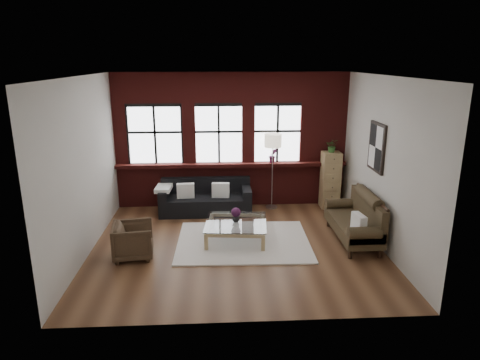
{
  "coord_description": "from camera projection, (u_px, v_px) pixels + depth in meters",
  "views": [
    {
      "loc": [
        -0.36,
        -7.61,
        3.49
      ],
      "look_at": [
        0.1,
        0.6,
        1.15
      ],
      "focal_mm": 32.0,
      "sensor_mm": 36.0,
      "label": 1
    }
  ],
  "objects": [
    {
      "name": "wall_right",
      "position": [
        383.0,
        163.0,
        7.99
      ],
      "size": [
        0.0,
        5.0,
        5.0
      ],
      "primitive_type": "plane",
      "rotation": [
        1.57,
        0.0,
        -1.57
      ],
      "color": "beige",
      "rests_on": "ground"
    },
    {
      "name": "window_mid",
      "position": [
        219.0,
        135.0,
        10.14
      ],
      "size": [
        1.38,
        0.1,
        1.5
      ],
      "primitive_type": null,
      "color": "black",
      "rests_on": "brick_backwall"
    },
    {
      "name": "potted_plant_top",
      "position": [
        332.0,
        146.0,
        10.01
      ],
      "size": [
        0.34,
        0.31,
        0.32
      ],
      "primitive_type": "imported",
      "rotation": [
        0.0,
        0.0,
        -0.28
      ],
      "color": "#2D5923",
      "rests_on": "drawer_chest"
    },
    {
      "name": "window_right",
      "position": [
        277.0,
        134.0,
        10.22
      ],
      "size": [
        1.38,
        0.1,
        1.5
      ],
      "primitive_type": null,
      "color": "black",
      "rests_on": "brick_backwall"
    },
    {
      "name": "coffee_table",
      "position": [
        236.0,
        231.0,
        8.5
      ],
      "size": [
        1.29,
        1.29,
        0.4
      ],
      "primitive_type": null,
      "rotation": [
        0.0,
        0.0,
        -0.09
      ],
      "color": "#A28758",
      "rests_on": "shag_rug"
    },
    {
      "name": "vintage_settee",
      "position": [
        353.0,
        218.0,
        8.38
      ],
      "size": [
        0.8,
        1.8,
        0.96
      ],
      "primitive_type": null,
      "color": "#372B19",
      "rests_on": "floor"
    },
    {
      "name": "wall_left",
      "position": [
        84.0,
        168.0,
        7.7
      ],
      "size": [
        0.0,
        5.0,
        5.0
      ],
      "primitive_type": "plane",
      "rotation": [
        1.57,
        0.0,
        1.57
      ],
      "color": "beige",
      "rests_on": "ground"
    },
    {
      "name": "drawer_chest",
      "position": [
        330.0,
        180.0,
        10.24
      ],
      "size": [
        0.42,
        0.42,
        1.37
      ],
      "primitive_type": "cube",
      "color": "#A28758",
      "rests_on": "floor"
    },
    {
      "name": "flowers",
      "position": [
        236.0,
        212.0,
        8.39
      ],
      "size": [
        0.19,
        0.19,
        0.19
      ],
      "primitive_type": "sphere",
      "color": "#4C1A42",
      "rests_on": "vase"
    },
    {
      "name": "sill_ledge",
      "position": [
        232.0,
        165.0,
        10.25
      ],
      "size": [
        5.5,
        0.3,
        0.08
      ],
      "primitive_type": "cube",
      "color": "#581614",
      "rests_on": "brick_backwall"
    },
    {
      "name": "brick_backwall",
      "position": [
        231.0,
        141.0,
        10.19
      ],
      "size": [
        5.5,
        0.12,
        3.2
      ],
      "primitive_type": null,
      "color": "#581614",
      "rests_on": "floor"
    },
    {
      "name": "pillow_b",
      "position": [
        221.0,
        190.0,
        9.84
      ],
      "size": [
        0.41,
        0.18,
        0.34
      ],
      "primitive_type": "cube",
      "rotation": [
        0.0,
        0.0,
        -0.1
      ],
      "color": "white",
      "rests_on": "dark_sofa"
    },
    {
      "name": "pillow_settee",
      "position": [
        359.0,
        223.0,
        7.82
      ],
      "size": [
        0.19,
        0.4,
        0.34
      ],
      "primitive_type": "cube",
      "rotation": [
        0.0,
        0.0,
        0.14
      ],
      "color": "white",
      "rests_on": "vintage_settee"
    },
    {
      "name": "dark_sofa",
      "position": [
        206.0,
        197.0,
        9.97
      ],
      "size": [
        2.11,
        0.85,
        0.76
      ],
      "primitive_type": null,
      "color": "black",
      "rests_on": "floor"
    },
    {
      "name": "pillow_a",
      "position": [
        186.0,
        191.0,
        9.8
      ],
      "size": [
        0.41,
        0.17,
        0.34
      ],
      "primitive_type": "cube",
      "rotation": [
        0.0,
        0.0,
        0.07
      ],
      "color": "white",
      "rests_on": "dark_sofa"
    },
    {
      "name": "vase",
      "position": [
        236.0,
        218.0,
        8.42
      ],
      "size": [
        0.2,
        0.2,
        0.16
      ],
      "primitive_type": "imported",
      "rotation": [
        0.0,
        0.0,
        0.43
      ],
      "color": "#B2B2B2",
      "rests_on": "coffee_table"
    },
    {
      "name": "window_left",
      "position": [
        155.0,
        135.0,
        10.06
      ],
      "size": [
        1.38,
        0.1,
        1.5
      ],
      "primitive_type": null,
      "color": "black",
      "rests_on": "brick_backwall"
    },
    {
      "name": "wall_poster",
      "position": [
        377.0,
        147.0,
        8.21
      ],
      "size": [
        0.05,
        0.74,
        0.94
      ],
      "primitive_type": null,
      "color": "black",
      "rests_on": "wall_right"
    },
    {
      "name": "shag_rug",
      "position": [
        243.0,
        241.0,
        8.44
      ],
      "size": [
        2.62,
        2.09,
        0.03
      ],
      "primitive_type": "cube",
      "rotation": [
        0.0,
        0.0,
        -0.02
      ],
      "color": "silver",
      "rests_on": "floor"
    },
    {
      "name": "wall_front",
      "position": [
        246.0,
        213.0,
        5.44
      ],
      "size": [
        5.5,
        0.0,
        5.5
      ],
      "primitive_type": "plane",
      "rotation": [
        -1.57,
        0.0,
        0.0
      ],
      "color": "beige",
      "rests_on": "ground"
    },
    {
      "name": "wall_back",
      "position": [
        231.0,
        140.0,
        10.24
      ],
      "size": [
        5.5,
        0.0,
        5.5
      ],
      "primitive_type": "plane",
      "rotation": [
        1.57,
        0.0,
        0.0
      ],
      "color": "beige",
      "rests_on": "ground"
    },
    {
      "name": "floor_lamp",
      "position": [
        272.0,
        169.0,
        10.13
      ],
      "size": [
        0.4,
        0.4,
        1.95
      ],
      "primitive_type": null,
      "color": "#A5A5A8",
      "rests_on": "floor"
    },
    {
      "name": "armchair",
      "position": [
        133.0,
        241.0,
        7.73
      ],
      "size": [
        0.79,
        0.77,
        0.64
      ],
      "primitive_type": "imported",
      "rotation": [
        0.0,
        0.0,
        1.7
      ],
      "color": "#3E2E1F",
      "rests_on": "floor"
    },
    {
      "name": "ceiling",
      "position": [
        236.0,
        76.0,
        7.41
      ],
      "size": [
        5.5,
        5.5,
        0.0
      ],
      "primitive_type": "plane",
      "rotation": [
        3.14,
        0.0,
        0.0
      ],
      "color": "white",
      "rests_on": "ground"
    },
    {
      "name": "sill_plant",
      "position": [
        273.0,
        156.0,
        10.22
      ],
      "size": [
        0.22,
        0.19,
        0.35
      ],
      "primitive_type": "imported",
      "rotation": [
        0.0,
        0.0,
        0.21
      ],
      "color": "#4C1A42",
      "rests_on": "sill_ledge"
    },
    {
      "name": "floor",
      "position": [
        237.0,
        246.0,
        8.28
      ],
      "size": [
        5.5,
        5.5,
        0.0
      ],
      "primitive_type": "plane",
      "color": "#55331F",
      "rests_on": "ground"
    }
  ]
}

